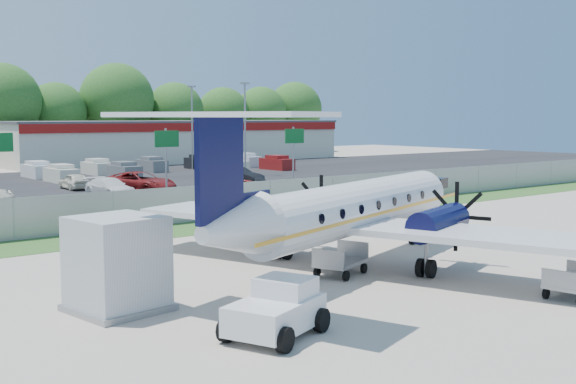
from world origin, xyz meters
TOP-DOWN VIEW (x-y plane):
  - ground at (0.00, 0.00)m, footprint 170.00×170.00m
  - grass_verge at (0.00, 12.00)m, footprint 170.00×4.00m
  - access_road at (0.00, 19.00)m, footprint 170.00×8.00m
  - parking_lot at (0.00, 40.00)m, footprint 170.00×32.00m
  - perimeter_fence at (0.00, 14.00)m, footprint 120.00×0.06m
  - building_east at (26.00, 61.98)m, footprint 44.40×12.40m
  - sign_mid at (3.00, 22.91)m, footprint 1.80×0.26m
  - sign_right at (14.00, 22.91)m, footprint 1.80×0.26m
  - light_pole_ne at (20.00, 38.00)m, footprint 0.90×0.35m
  - light_pole_se at (20.00, 48.00)m, footprint 0.90×0.35m
  - aircraft at (-1.76, -0.16)m, footprint 19.29×18.80m
  - pushback_tug at (-9.31, -5.29)m, footprint 3.19×2.81m
  - baggage_cart_near at (0.53, -7.98)m, footprint 2.10×1.41m
  - baggage_cart_far at (-3.05, -0.95)m, footprint 2.44×1.95m
  - service_container at (-11.54, -0.35)m, footprint 2.90×2.90m
  - cone_starboard_wing at (-2.49, 3.70)m, footprint 0.41×0.41m
  - road_car_mid at (4.86, 20.21)m, footprint 5.76×4.16m
  - road_car_east at (29.08, 17.40)m, footprint 5.62×3.14m
  - parked_car_c at (1.38, 28.43)m, footprint 2.40×4.93m
  - parked_car_d at (4.27, 29.48)m, footprint 4.85×6.48m
  - parked_car_e at (13.26, 29.70)m, footprint 3.16×5.22m
  - parked_car_g at (1.46, 35.21)m, footprint 1.70×3.92m
  - far_parking_rows at (0.00, 45.00)m, footprint 56.00×10.00m

SIDE VIEW (x-z plane):
  - ground at x=0.00m, z-range 0.00..0.00m
  - road_car_mid at x=4.86m, z-range -0.78..0.78m
  - road_car_east at x=29.08m, z-range -0.74..0.74m
  - parked_car_c at x=1.38m, z-range -0.69..0.69m
  - parked_car_d at x=4.27m, z-range -0.82..0.82m
  - parked_car_e at x=13.26m, z-range -0.81..0.81m
  - parked_car_g at x=1.46m, z-range -0.66..0.66m
  - far_parking_rows at x=0.00m, z-range -0.80..0.80m
  - grass_verge at x=0.00m, z-range 0.00..0.02m
  - access_road at x=0.00m, z-range 0.00..0.02m
  - parking_lot at x=0.00m, z-range 0.00..0.02m
  - cone_starboard_wing at x=-2.49m, z-range -0.02..0.56m
  - baggage_cart_near at x=0.53m, z-range -0.04..1.00m
  - baggage_cart_far at x=-3.05m, z-range -0.04..1.08m
  - pushback_tug at x=-9.31m, z-range -0.03..1.46m
  - perimeter_fence at x=0.00m, z-range 0.01..2.00m
  - service_container at x=-11.54m, z-range -0.10..2.75m
  - aircraft at x=-1.76m, z-range -0.67..5.25m
  - building_east at x=26.00m, z-range 0.01..5.25m
  - sign_mid at x=3.00m, z-range 1.11..6.11m
  - sign_right at x=14.00m, z-range 1.11..6.11m
  - light_pole_ne at x=20.00m, z-range 0.69..9.78m
  - light_pole_se at x=20.00m, z-range 0.69..9.78m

